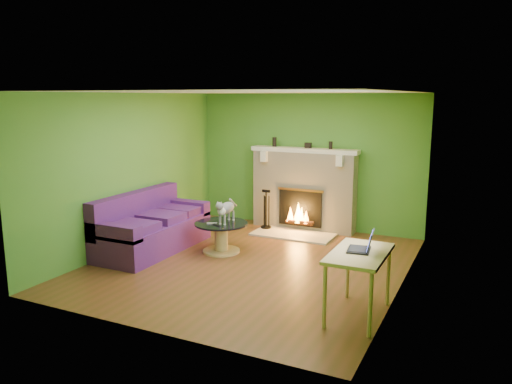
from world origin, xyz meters
TOP-DOWN VIEW (x-y plane):
  - floor at (0.00, 0.00)m, footprint 5.00×5.00m
  - ceiling at (0.00, 0.00)m, footprint 5.00×5.00m
  - wall_back at (0.00, 2.50)m, footprint 5.00×0.00m
  - wall_front at (0.00, -2.50)m, footprint 5.00×0.00m
  - wall_left at (-2.25, 0.00)m, footprint 0.00×5.00m
  - wall_right at (2.25, 0.00)m, footprint 0.00×5.00m
  - window_frame at (2.24, -0.90)m, footprint 0.00×1.20m
  - window_pane at (2.23, -0.90)m, footprint 0.00×1.06m
  - fireplace at (0.00, 2.32)m, footprint 2.10×0.46m
  - hearth at (0.00, 1.80)m, footprint 1.50×0.75m
  - mantel at (0.00, 2.30)m, footprint 2.10×0.28m
  - sofa at (-1.86, -0.06)m, footprint 0.97×2.14m
  - coffee_table at (-0.70, 0.33)m, footprint 0.88×0.88m
  - desk at (1.95, -1.12)m, footprint 0.61×1.05m
  - cat at (-0.62, 0.38)m, footprint 0.27×0.66m
  - remote_silver at (-0.80, 0.21)m, footprint 0.17×0.13m
  - remote_black at (-0.68, 0.15)m, footprint 0.16×0.10m
  - laptop at (1.93, -1.07)m, footprint 0.33×0.37m
  - fire_tools at (-0.63, 1.95)m, footprint 0.20×0.20m
  - mantel_vase_left at (-0.63, 2.33)m, footprint 0.08×0.08m
  - mantel_vase_right at (0.51, 2.33)m, footprint 0.07×0.07m
  - mantel_box at (0.07, 2.33)m, footprint 0.12×0.08m

SIDE VIEW (x-z plane):
  - floor at x=0.00m, z-range 0.00..0.00m
  - hearth at x=0.00m, z-range 0.00..0.03m
  - coffee_table at x=-0.70m, z-range 0.04..0.53m
  - sofa at x=-1.86m, z-range -0.11..0.85m
  - fire_tools at x=-0.63m, z-range 0.03..0.79m
  - remote_black at x=-0.68m, z-range 0.50..0.51m
  - remote_silver at x=-0.80m, z-range 0.50..0.51m
  - desk at x=1.95m, z-range 0.30..1.07m
  - cat at x=-0.62m, z-range 0.50..0.90m
  - fireplace at x=0.00m, z-range -0.02..1.56m
  - laptop at x=1.93m, z-range 0.78..1.03m
  - wall_back at x=0.00m, z-range -1.20..3.80m
  - wall_front at x=0.00m, z-range -1.20..3.80m
  - wall_left at x=-2.25m, z-range -1.20..3.80m
  - wall_right at x=2.25m, z-range -1.20..3.80m
  - mantel at x=0.00m, z-range 1.50..1.58m
  - window_frame at x=2.24m, z-range 0.95..2.15m
  - window_pane at x=2.23m, z-range 1.02..2.08m
  - mantel_box at x=0.07m, z-range 1.58..1.68m
  - mantel_vase_right at x=0.51m, z-range 1.58..1.72m
  - mantel_vase_left at x=-0.63m, z-range 1.58..1.76m
  - ceiling at x=0.00m, z-range 2.60..2.60m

